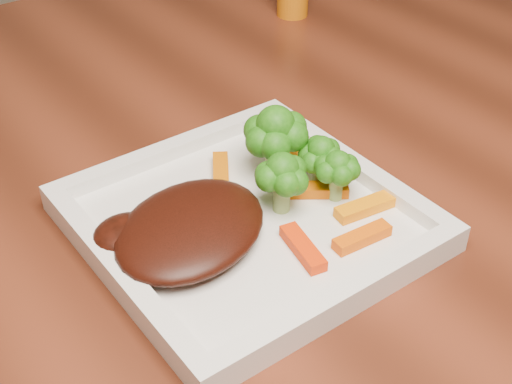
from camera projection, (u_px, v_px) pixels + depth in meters
dining_table at (336, 279)px, 1.12m from camera, size 1.60×0.90×0.75m
plate at (247, 224)px, 0.63m from camera, size 0.27×0.27×0.01m
steak at (190, 228)px, 0.60m from camera, size 0.18×0.16×0.03m
broccoli_0 at (275, 143)px, 0.66m from camera, size 0.07×0.07×0.07m
broccoli_1 at (321, 155)px, 0.65m from camera, size 0.05×0.05×0.06m
broccoli_2 at (337, 171)px, 0.64m from camera, size 0.06×0.06×0.06m
broccoli_3 at (282, 181)px, 0.62m from camera, size 0.06×0.06×0.06m
carrot_0 at (362, 237)px, 0.60m from camera, size 0.06×0.02×0.01m
carrot_1 at (366, 207)px, 0.63m from camera, size 0.06×0.02×0.01m
carrot_2 at (303, 248)px, 0.59m from camera, size 0.03×0.06×0.01m
carrot_3 at (304, 151)px, 0.71m from camera, size 0.05×0.02×0.01m
carrot_4 at (221, 172)px, 0.68m from camera, size 0.04×0.05×0.01m
carrot_5 at (316, 190)px, 0.65m from camera, size 0.06×0.05×0.01m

